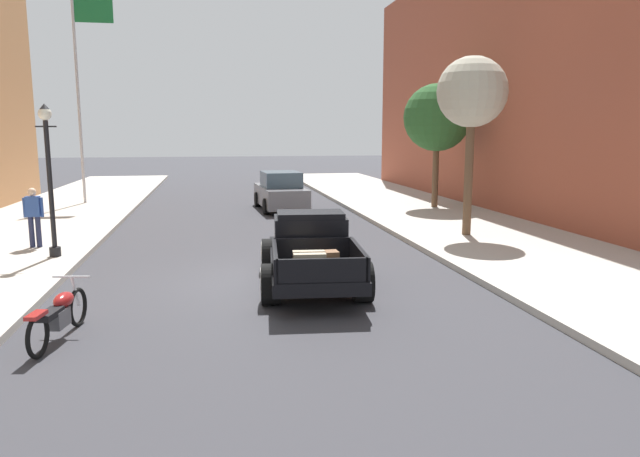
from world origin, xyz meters
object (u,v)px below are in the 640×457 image
(hotrod_truck_black, at_px, (310,249))
(street_tree_second, at_px, (437,118))
(flagpole, at_px, (82,75))
(street_tree_nearest, at_px, (472,94))
(street_lamp_near, at_px, (49,169))
(car_background_grey, at_px, (281,192))
(motorcycle_parked, at_px, (59,314))
(pedestrian_sidewalk_left, at_px, (34,214))

(hotrod_truck_black, bearing_deg, street_tree_second, 56.95)
(flagpole, distance_m, street_tree_nearest, 17.22)
(street_lamp_near, relative_size, street_tree_second, 0.74)
(car_background_grey, xyz_separation_m, street_tree_second, (6.46, -1.32, 3.13))
(flagpole, xyz_separation_m, street_tree_nearest, (13.24, -10.93, -1.34))
(motorcycle_parked, distance_m, street_tree_nearest, 13.15)
(pedestrian_sidewalk_left, bearing_deg, street_tree_second, 24.57)
(pedestrian_sidewalk_left, height_order, street_lamp_near, street_lamp_near)
(motorcycle_parked, xyz_separation_m, street_tree_nearest, (10.19, 7.30, 3.99))
(hotrod_truck_black, xyz_separation_m, street_tree_nearest, (5.65, 4.39, 3.68))
(street_lamp_near, relative_size, street_tree_nearest, 0.71)
(street_lamp_near, bearing_deg, flagpole, 96.94)
(street_lamp_near, bearing_deg, street_tree_nearest, 5.57)
(flagpole, relative_size, street_tree_nearest, 1.69)
(hotrod_truck_black, bearing_deg, street_lamp_near, 152.08)
(street_lamp_near, height_order, flagpole, flagpole)
(street_tree_nearest, bearing_deg, street_tree_second, 76.88)
(street_lamp_near, height_order, street_tree_second, street_tree_second)
(hotrod_truck_black, height_order, motorcycle_parked, hotrod_truck_black)
(motorcycle_parked, xyz_separation_m, street_tree_second, (11.75, 13.99, 3.45))
(flagpole, distance_m, street_tree_second, 15.51)
(motorcycle_parked, relative_size, car_background_grey, 0.48)
(pedestrian_sidewalk_left, xyz_separation_m, street_tree_second, (14.17, 6.48, 2.81))
(street_lamp_near, bearing_deg, car_background_grey, 53.14)
(pedestrian_sidewalk_left, relative_size, street_tree_nearest, 0.31)
(street_lamp_near, bearing_deg, pedestrian_sidewalk_left, 121.46)
(car_background_grey, bearing_deg, street_lamp_near, -126.86)
(motorcycle_parked, height_order, pedestrian_sidewalk_left, pedestrian_sidewalk_left)
(motorcycle_parked, height_order, flagpole, flagpole)
(pedestrian_sidewalk_left, xyz_separation_m, street_lamp_near, (0.84, -1.37, 1.30))
(car_background_grey, xyz_separation_m, street_lamp_near, (-6.87, -9.17, 1.62))
(car_background_grey, bearing_deg, flagpole, 160.76)
(hotrod_truck_black, height_order, street_tree_nearest, street_tree_nearest)
(car_background_grey, relative_size, street_tree_nearest, 0.81)
(car_background_grey, relative_size, street_tree_second, 0.85)
(hotrod_truck_black, height_order, street_tree_second, street_tree_second)
(pedestrian_sidewalk_left, distance_m, street_lamp_near, 2.07)
(motorcycle_parked, bearing_deg, street_tree_nearest, 35.60)
(flagpole, bearing_deg, street_lamp_near, -83.06)
(hotrod_truck_black, bearing_deg, flagpole, 116.35)
(street_tree_second, bearing_deg, car_background_grey, 168.45)
(car_background_grey, xyz_separation_m, flagpole, (-8.34, 2.91, 5.00))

